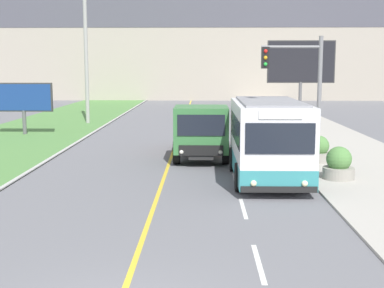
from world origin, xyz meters
TOP-DOWN VIEW (x-y plane):
  - lane_marking_centre at (0.38, 2.37)m, footprint 2.88×140.00m
  - city_bus at (3.96, 11.70)m, footprint 2.67×6.07m
  - dump_truck at (1.43, 16.34)m, footprint 2.47×6.83m
  - utility_pole_far at (-7.19, 31.88)m, footprint 1.80×0.28m
  - traffic_light_mast at (5.20, 12.12)m, footprint 2.28×0.32m
  - billboard_large at (8.85, 32.53)m, footprint 5.05×0.24m
  - billboard_small at (-9.77, 25.21)m, footprint 3.67×0.24m
  - planter_round_near at (6.63, 11.80)m, footprint 1.18×1.18m
  - planter_round_second at (6.66, 15.42)m, footprint 1.11×1.11m
  - planter_round_third at (6.41, 19.03)m, footprint 1.18×1.18m
  - planter_round_far at (6.47, 22.65)m, footprint 1.15×1.15m

SIDE VIEW (x-z plane):
  - lane_marking_centre at x=0.38m, z-range 0.00..0.01m
  - planter_round_far at x=6.47m, z-range 0.00..1.17m
  - planter_round_second at x=6.66m, z-range 0.00..1.17m
  - planter_round_third at x=6.41m, z-range 0.00..1.19m
  - planter_round_near at x=6.63m, z-range 0.00..1.23m
  - dump_truck at x=1.43m, z-range 0.01..2.54m
  - city_bus at x=3.96m, z-range 0.02..3.07m
  - billboard_small at x=-9.77m, z-range 0.64..3.90m
  - traffic_light_mast at x=5.20m, z-range 0.76..6.17m
  - billboard_large at x=8.85m, z-range 1.37..7.55m
  - utility_pole_far at x=-7.19m, z-range 0.06..12.02m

